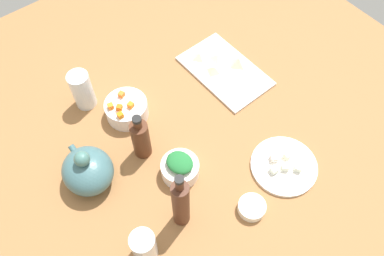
# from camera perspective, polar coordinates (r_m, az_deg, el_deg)

# --- Properties ---
(tabletop) EXTENTS (1.90, 1.90, 0.03)m
(tabletop) POSITION_cam_1_polar(r_m,az_deg,el_deg) (1.36, 0.00, -1.47)
(tabletop) COLOR #96653A
(tabletop) RESTS_ON ground
(cutting_board) EXTENTS (0.34, 0.22, 0.01)m
(cutting_board) POSITION_cam_1_polar(r_m,az_deg,el_deg) (1.51, 4.74, 8.22)
(cutting_board) COLOR silver
(cutting_board) RESTS_ON tabletop
(plate_tofu) EXTENTS (0.22, 0.22, 0.01)m
(plate_tofu) POSITION_cam_1_polar(r_m,az_deg,el_deg) (1.32, 13.11, -5.36)
(plate_tofu) COLOR white
(plate_tofu) RESTS_ON tabletop
(bowl_greens) EXTENTS (0.12, 0.12, 0.06)m
(bowl_greens) POSITION_cam_1_polar(r_m,az_deg,el_deg) (1.25, -1.74, -5.93)
(bowl_greens) COLOR white
(bowl_greens) RESTS_ON tabletop
(bowl_carrots) EXTENTS (0.15, 0.15, 0.06)m
(bowl_carrots) POSITION_cam_1_polar(r_m,az_deg,el_deg) (1.38, -9.41, 2.70)
(bowl_carrots) COLOR white
(bowl_carrots) RESTS_ON tabletop
(bowl_small_side) EXTENTS (0.08, 0.08, 0.03)m
(bowl_small_side) POSITION_cam_1_polar(r_m,az_deg,el_deg) (1.23, 8.62, -11.26)
(bowl_small_side) COLOR white
(bowl_small_side) RESTS_ON tabletop
(teapot) EXTENTS (0.18, 0.15, 0.16)m
(teapot) POSITION_cam_1_polar(r_m,az_deg,el_deg) (1.25, -14.84, -5.93)
(teapot) COLOR #3F686D
(teapot) RESTS_ON tabletop
(bottle_0) EXTENTS (0.05, 0.05, 0.28)m
(bottle_0) POSITION_cam_1_polar(r_m,az_deg,el_deg) (1.11, -1.64, -10.80)
(bottle_0) COLOR #4A2719
(bottle_0) RESTS_ON tabletop
(bottle_1) EXTENTS (0.06, 0.06, 0.20)m
(bottle_1) POSITION_cam_1_polar(r_m,az_deg,el_deg) (1.25, -7.41, -1.53)
(bottle_1) COLOR #522B19
(bottle_1) RESTS_ON tabletop
(drinking_glass_0) EXTENTS (0.07, 0.07, 0.15)m
(drinking_glass_0) POSITION_cam_1_polar(r_m,az_deg,el_deg) (1.41, -15.57, 5.31)
(drinking_glass_0) COLOR white
(drinking_glass_0) RESTS_ON tabletop
(drinking_glass_1) EXTENTS (0.07, 0.07, 0.12)m
(drinking_glass_1) POSITION_cam_1_polar(r_m,az_deg,el_deg) (1.14, -6.95, -16.58)
(drinking_glass_1) COLOR white
(drinking_glass_1) RESTS_ON tabletop
(carrot_cube_0) EXTENTS (0.02, 0.02, 0.02)m
(carrot_cube_0) POSITION_cam_1_polar(r_m,az_deg,el_deg) (1.37, -10.16, 4.79)
(carrot_cube_0) COLOR orange
(carrot_cube_0) RESTS_ON bowl_carrots
(carrot_cube_1) EXTENTS (0.02, 0.02, 0.02)m
(carrot_cube_1) POSITION_cam_1_polar(r_m,az_deg,el_deg) (1.34, -8.86, 3.29)
(carrot_cube_1) COLOR orange
(carrot_cube_1) RESTS_ON bowl_carrots
(carrot_cube_2) EXTENTS (0.02, 0.02, 0.02)m
(carrot_cube_2) POSITION_cam_1_polar(r_m,az_deg,el_deg) (1.35, -11.68, 3.10)
(carrot_cube_2) COLOR orange
(carrot_cube_2) RESTS_ON bowl_carrots
(carrot_cube_3) EXTENTS (0.02, 0.02, 0.02)m
(carrot_cube_3) POSITION_cam_1_polar(r_m,az_deg,el_deg) (1.32, -10.32, 1.83)
(carrot_cube_3) COLOR orange
(carrot_cube_3) RESTS_ON bowl_carrots
(carrot_cube_4) EXTENTS (0.03, 0.03, 0.02)m
(carrot_cube_4) POSITION_cam_1_polar(r_m,az_deg,el_deg) (1.34, -10.45, 2.90)
(carrot_cube_4) COLOR orange
(carrot_cube_4) RESTS_ON bowl_carrots
(chopped_greens_mound) EXTENTS (0.10, 0.09, 0.03)m
(chopped_greens_mound) POSITION_cam_1_polar(r_m,az_deg,el_deg) (1.21, -1.79, -5.01)
(chopped_greens_mound) COLOR #237135
(chopped_greens_mound) RESTS_ON bowl_greens
(tofu_cube_0) EXTENTS (0.03, 0.03, 0.02)m
(tofu_cube_0) POSITION_cam_1_polar(r_m,az_deg,el_deg) (1.30, 13.34, -5.49)
(tofu_cube_0) COLOR white
(tofu_cube_0) RESTS_ON plate_tofu
(tofu_cube_1) EXTENTS (0.03, 0.03, 0.02)m
(tofu_cube_1) POSITION_cam_1_polar(r_m,az_deg,el_deg) (1.30, 15.09, -5.59)
(tofu_cube_1) COLOR white
(tofu_cube_1) RESTS_ON plate_tofu
(tofu_cube_2) EXTENTS (0.03, 0.03, 0.02)m
(tofu_cube_2) POSITION_cam_1_polar(r_m,az_deg,el_deg) (1.32, 13.57, -3.87)
(tofu_cube_2) COLOR #F8E9CA
(tofu_cube_2) RESTS_ON plate_tofu
(tofu_cube_3) EXTENTS (0.03, 0.03, 0.02)m
(tofu_cube_3) POSITION_cam_1_polar(r_m,az_deg,el_deg) (1.28, 11.74, -5.93)
(tofu_cube_3) COLOR white
(tofu_cube_3) RESTS_ON plate_tofu
(tofu_cube_4) EXTENTS (0.03, 0.03, 0.02)m
(tofu_cube_4) POSITION_cam_1_polar(r_m,az_deg,el_deg) (1.30, 11.76, -4.27)
(tofu_cube_4) COLOR white
(tofu_cube_4) RESTS_ON plate_tofu
(dumpling_0) EXTENTS (0.05, 0.06, 0.03)m
(dumpling_0) POSITION_cam_1_polar(r_m,az_deg,el_deg) (1.52, 6.68, 9.51)
(dumpling_0) COLOR beige
(dumpling_0) RESTS_ON cutting_board
(dumpling_1) EXTENTS (0.06, 0.06, 0.02)m
(dumpling_1) POSITION_cam_1_polar(r_m,az_deg,el_deg) (1.49, 3.15, 8.44)
(dumpling_1) COLOR beige
(dumpling_1) RESTS_ON cutting_board
(dumpling_2) EXTENTS (0.05, 0.05, 0.03)m
(dumpling_2) POSITION_cam_1_polar(r_m,az_deg,el_deg) (1.53, 1.08, 10.38)
(dumpling_2) COLOR beige
(dumpling_2) RESTS_ON cutting_board
(dumpling_3) EXTENTS (0.07, 0.07, 0.02)m
(dumpling_3) POSITION_cam_1_polar(r_m,az_deg,el_deg) (1.54, 3.77, 10.21)
(dumpling_3) COLOR beige
(dumpling_3) RESTS_ON cutting_board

